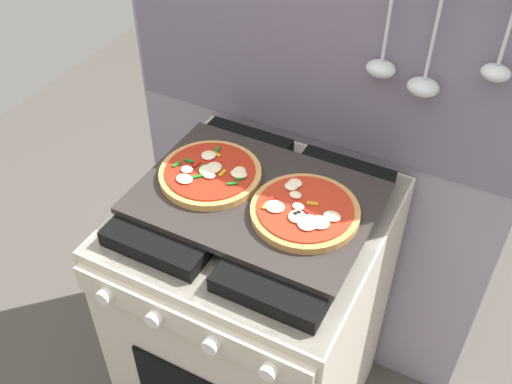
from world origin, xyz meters
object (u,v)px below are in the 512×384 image
pizza_left (210,173)px  pizza_right (305,211)px  stove (256,319)px  baking_tray (256,198)px

pizza_left → pizza_right: 0.25m
pizza_left → pizza_right: (0.25, -0.02, 0.00)m
stove → baking_tray: size_ratio=1.67×
pizza_left → pizza_right: bearing=-3.6°
stove → baking_tray: baking_tray is taller
stove → pizza_right: bearing=-3.1°
pizza_right → stove: bearing=176.9°
stove → pizza_left: 0.49m
baking_tray → pizza_right: (0.13, -0.01, 0.02)m
stove → baking_tray: bearing=90.0°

